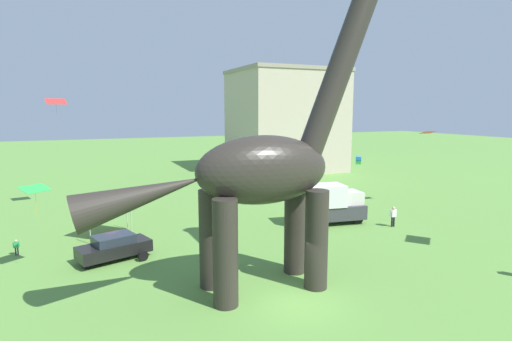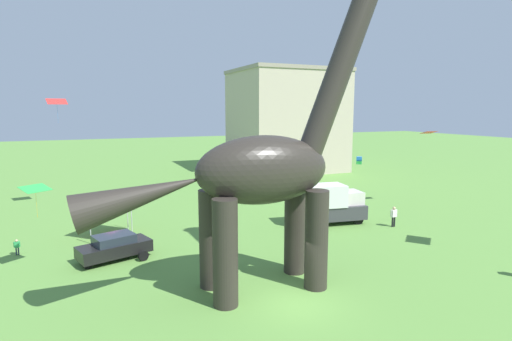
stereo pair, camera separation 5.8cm
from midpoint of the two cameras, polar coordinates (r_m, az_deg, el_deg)
The scene contains 12 objects.
ground_plane at distance 20.15m, azimuth 5.55°, elevation -18.10°, with size 240.00×240.00×0.00m, color #5B8E3D.
dinosaur_sculpture at distance 19.99m, azimuth 0.77°, elevation 0.08°, with size 16.09×3.41×16.82m.
parked_sedan_left at distance 26.48m, azimuth -19.28°, elevation -10.04°, with size 4.54×2.92×1.55m.
parked_box_truck at distance 32.88m, azimuth 10.02°, elevation -4.57°, with size 5.86×2.96×3.20m.
person_near_flyer at distance 29.83m, azimuth -30.55°, elevation -9.06°, with size 0.38×0.17×1.01m.
person_vendor_side at distance 33.49m, azimuth 18.59°, elevation -5.85°, with size 0.60×0.26×1.59m.
festival_canopy_tent at distance 30.91m, azimuth -19.98°, elevation -4.09°, with size 3.15×3.15×3.00m.
kite_trailing at distance 40.32m, azimuth -26.22°, elevation 8.65°, with size 1.83×1.44×2.14m.
kite_apex at distance 25.04m, azimuth -28.58°, elevation -2.25°, with size 1.74×1.64×1.75m.
kite_far_left at distance 41.15m, azimuth 22.87°, elevation 4.93°, with size 1.36×1.05×0.27m.
kite_mid_right at distance 41.72m, azimuth 14.10°, elevation 1.38°, with size 0.72×0.72×0.73m.
background_building_block at distance 61.63m, azimuth 4.10°, elevation 7.02°, with size 14.99×13.30×14.89m.
Camera 1 is at (-8.92, -15.66, 9.00)m, focal length 28.61 mm.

